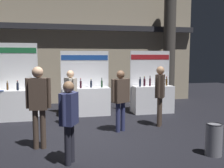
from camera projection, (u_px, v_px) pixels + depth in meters
ground_plane at (91, 136)px, 6.47m from camera, size 24.00×24.00×0.00m
hall_colonnade at (77, 36)px, 11.02m from camera, size 11.00×1.20×6.10m
exhibitor_booth_0 at (8, 101)px, 8.14m from camera, size 1.88×0.70×2.53m
exhibitor_booth_1 at (86, 99)px, 8.87m from camera, size 1.74×0.66×2.28m
exhibitor_booth_2 at (152, 97)px, 9.28m from camera, size 1.56×0.66×2.30m
trash_bin at (214, 139)px, 5.19m from camera, size 0.34×0.34×0.68m
visitor_0 at (160, 91)px, 7.37m from camera, size 0.39×0.45×1.79m
visitor_2 at (38, 100)px, 5.49m from camera, size 0.55×0.24×1.84m
visitor_3 at (121, 95)px, 6.81m from camera, size 0.56×0.44×1.69m
visitor_4 at (71, 93)px, 7.40m from camera, size 0.38×0.51×1.67m
visitor_5 at (69, 115)px, 4.71m from camera, size 0.38×0.48×1.60m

